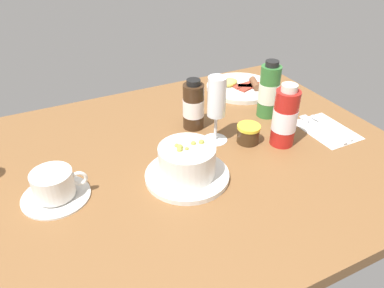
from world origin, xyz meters
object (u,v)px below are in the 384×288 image
object	(u,v)px
porridge_bowl	(187,163)
coffee_cup	(54,186)
jam_jar	(248,134)
sauce_bottle_green	(269,91)
sauce_bottle_red	(285,118)
breakfast_plate	(241,87)
sauce_bottle_brown	(193,106)
cutlery_setting	(325,128)
wine_glass	(217,101)

from	to	relation	value
porridge_bowl	coffee_cup	xyz separation A→B (cm)	(-27.61, 6.34, -1.03)
jam_jar	sauce_bottle_green	bearing A→B (deg)	37.13
sauce_bottle_red	breakfast_plate	size ratio (longest dim) A/B	0.72
sauce_bottle_brown	sauce_bottle_green	bearing A→B (deg)	-8.83
porridge_bowl	sauce_bottle_green	size ratio (longest dim) A/B	1.15
cutlery_setting	jam_jar	bearing A→B (deg)	169.38
cutlery_setting	sauce_bottle_green	size ratio (longest dim) A/B	1.01
jam_jar	breakfast_plate	size ratio (longest dim) A/B	0.26
jam_jar	sauce_bottle_brown	world-z (taller)	sauce_bottle_brown
porridge_bowl	jam_jar	bearing A→B (deg)	17.42
wine_glass	jam_jar	distance (cm)	12.28
cutlery_setting	porridge_bowl	bearing A→B (deg)	-177.06
cutlery_setting	sauce_bottle_brown	xyz separation A→B (cm)	(-31.77, 17.47, 6.18)
cutlery_setting	wine_glass	xyz separation A→B (cm)	(-29.77, 8.78, 11.09)
sauce_bottle_red	sauce_bottle_green	xyz separation A→B (cm)	(5.53, 14.19, 0.12)
sauce_bottle_red	sauce_bottle_green	world-z (taller)	sauce_bottle_green
sauce_bottle_red	sauce_bottle_brown	bearing A→B (deg)	133.20
breakfast_plate	sauce_bottle_brown	bearing A→B (deg)	-149.46
wine_glass	breakfast_plate	xyz separation A→B (cm)	(22.92, 23.39, -10.40)
coffee_cup	sauce_bottle_red	size ratio (longest dim) A/B	0.87
jam_jar	sauce_bottle_red	bearing A→B (deg)	-30.67
sauce_bottle_red	sauce_bottle_green	distance (cm)	15.23
sauce_bottle_red	cutlery_setting	bearing A→B (deg)	0.56
sauce_bottle_brown	sauce_bottle_red	xyz separation A→B (cm)	(16.54, -17.62, 1.09)
sauce_bottle_red	sauce_bottle_green	size ratio (longest dim) A/B	0.99
sauce_bottle_brown	porridge_bowl	bearing A→B (deg)	-120.21
porridge_bowl	sauce_bottle_red	size ratio (longest dim) A/B	1.16
sauce_bottle_brown	breakfast_plate	distance (cm)	29.46
sauce_bottle_brown	sauce_bottle_green	world-z (taller)	sauce_bottle_green
porridge_bowl	wine_glass	distance (cm)	18.91
cutlery_setting	sauce_bottle_brown	bearing A→B (deg)	151.20
wine_glass	sauce_bottle_brown	world-z (taller)	wine_glass
coffee_cup	sauce_bottle_brown	bearing A→B (deg)	18.86
cutlery_setting	breakfast_plate	bearing A→B (deg)	102.02
sauce_bottle_brown	coffee_cup	bearing A→B (deg)	-161.14
sauce_bottle_green	cutlery_setting	bearing A→B (deg)	-55.36
jam_jar	coffee_cup	bearing A→B (deg)	-179.85
porridge_bowl	breakfast_plate	world-z (taller)	porridge_bowl
sauce_bottle_green	breakfast_plate	xyz separation A→B (cm)	(2.85, 18.14, -6.71)
wine_glass	sauce_bottle_green	distance (cm)	21.07
sauce_bottle_brown	sauce_bottle_red	distance (cm)	24.19
porridge_bowl	sauce_bottle_brown	bearing A→B (deg)	59.79
porridge_bowl	sauce_bottle_red	world-z (taller)	sauce_bottle_red
sauce_bottle_green	breakfast_plate	world-z (taller)	sauce_bottle_green
sauce_bottle_red	porridge_bowl	bearing A→B (deg)	-175.77
cutlery_setting	coffee_cup	size ratio (longest dim) A/B	1.17
cutlery_setting	breakfast_plate	xyz separation A→B (cm)	(-6.85, 32.17, 0.68)
cutlery_setting	jam_jar	xyz separation A→B (cm)	(-22.63, 4.24, 2.18)
porridge_bowl	sauce_bottle_green	bearing A→B (deg)	25.86
sauce_bottle_brown	breakfast_plate	size ratio (longest dim) A/B	0.62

